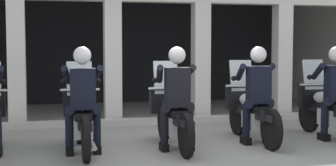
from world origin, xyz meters
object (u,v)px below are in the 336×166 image
(police_officer_center, at_px, (177,89))
(motorcycle_right, at_px, (251,111))
(police_officer_far_right, at_px, (335,85))
(motorcycle_far_right, at_px, (326,109))
(police_officer_left, at_px, (83,91))
(motorcycle_left, at_px, (82,118))
(motorcycle_center, at_px, (172,115))
(police_officer_right, at_px, (258,86))

(police_officer_center, xyz_separation_m, motorcycle_right, (1.41, 0.49, -0.44))
(motorcycle_right, distance_m, police_officer_far_right, 1.50)
(motorcycle_far_right, bearing_deg, police_officer_center, -156.18)
(motorcycle_far_right, bearing_deg, police_officer_left, -160.09)
(motorcycle_right, bearing_deg, motorcycle_far_right, 11.70)
(motorcycle_left, height_order, motorcycle_right, same)
(police_officer_left, bearing_deg, police_officer_center, 10.67)
(motorcycle_center, height_order, police_officer_center, police_officer_center)
(police_officer_left, height_order, police_officer_center, same)
(police_officer_left, height_order, motorcycle_right, police_officer_left)
(police_officer_left, relative_size, motorcycle_right, 0.78)
(motorcycle_center, relative_size, police_officer_center, 1.29)
(police_officer_left, relative_size, police_officer_far_right, 1.00)
(motorcycle_right, bearing_deg, police_officer_far_right, 0.31)
(police_officer_center, height_order, motorcycle_right, police_officer_center)
(motorcycle_left, distance_m, motorcycle_right, 2.82)
(police_officer_left, xyz_separation_m, motorcycle_far_right, (4.23, 0.44, -0.44))
(motorcycle_left, distance_m, motorcycle_far_right, 4.23)
(police_officer_left, height_order, motorcycle_far_right, police_officer_left)
(motorcycle_center, relative_size, police_officer_far_right, 1.29)
(police_officer_right, distance_m, police_officer_far_right, 1.41)
(motorcycle_left, bearing_deg, police_officer_far_right, 10.97)
(police_officer_far_right, bearing_deg, motorcycle_center, -167.60)
(police_officer_center, distance_m, motorcycle_right, 1.56)
(police_officer_right, height_order, police_officer_far_right, same)
(police_officer_center, distance_m, police_officer_right, 1.42)
(motorcycle_left, relative_size, police_officer_far_right, 1.29)
(motorcycle_left, bearing_deg, motorcycle_far_right, 14.81)
(motorcycle_left, distance_m, motorcycle_center, 1.41)
(police_officer_left, xyz_separation_m, motorcycle_center, (1.41, 0.23, -0.44))
(police_officer_left, bearing_deg, motorcycle_far_right, 18.64)
(police_officer_left, bearing_deg, police_officer_far_right, 14.81)
(motorcycle_center, distance_m, police_officer_far_right, 2.85)
(motorcycle_far_right, bearing_deg, motorcycle_left, -163.92)
(motorcycle_left, bearing_deg, motorcycle_right, 15.86)
(motorcycle_center, bearing_deg, police_officer_far_right, 11.66)
(motorcycle_right, height_order, police_officer_right, police_officer_right)
(police_officer_far_right, bearing_deg, motorcycle_far_right, 103.73)
(police_officer_center, bearing_deg, motorcycle_right, 32.36)
(motorcycle_right, bearing_deg, motorcycle_center, -160.04)
(police_officer_center, height_order, police_officer_far_right, same)
(police_officer_far_right, bearing_deg, motorcycle_left, -167.76)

